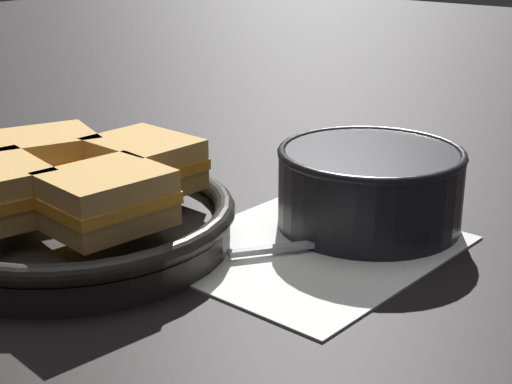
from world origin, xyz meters
TOP-DOWN VIEW (x-y plane):
  - ground_plane at (0.00, 0.00)m, footprint 4.00×4.00m
  - napkin at (0.00, -0.05)m, footprint 0.25×0.22m
  - soup_bowl at (0.08, -0.06)m, footprint 0.17×0.17m
  - spoon at (0.03, -0.08)m, footprint 0.15×0.11m
  - skillet at (-0.12, 0.12)m, footprint 0.28×0.28m
  - sandwich_near_left at (-0.14, 0.06)m, footprint 0.10×0.09m
  - sandwich_near_right at (-0.06, 0.10)m, footprint 0.09×0.10m
  - sandwich_far_left at (-0.10, 0.19)m, footprint 0.12×0.11m

SIDE VIEW (x-z plane):
  - ground_plane at x=0.00m, z-range 0.00..0.00m
  - napkin at x=0.00m, z-range 0.00..0.00m
  - spoon at x=0.03m, z-range 0.00..0.01m
  - skillet at x=-0.12m, z-range 0.00..0.04m
  - soup_bowl at x=0.08m, z-range 0.00..0.08m
  - sandwich_near_left at x=-0.14m, z-range 0.04..0.09m
  - sandwich_near_right at x=-0.06m, z-range 0.04..0.09m
  - sandwich_far_left at x=-0.10m, z-range 0.04..0.09m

